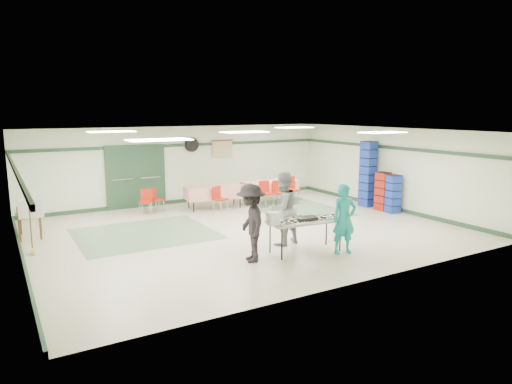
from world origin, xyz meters
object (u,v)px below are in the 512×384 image
dining_table_a (270,186)px  broom (30,222)px  chair_b (266,191)px  office_printer (31,208)px  chair_a (278,190)px  crate_stack_red (383,191)px  chair_c (291,187)px  crate_stack_blue_b (368,174)px  serving_table (306,222)px  chair_d (219,196)px  volunteer_teal (344,219)px  dining_table_b (214,192)px  printer_table (29,213)px  volunteer_grey (283,209)px  volunteer_dark (251,223)px  crate_stack_blue_a (393,194)px  chair_loose_b (146,199)px  chair_loose_a (155,197)px

dining_table_a → broom: size_ratio=1.36×
chair_b → office_printer: 7.40m
chair_b → chair_a: bearing=-2.4°
crate_stack_red → chair_c: bearing=128.6°
dining_table_a → office_printer: (-7.83, -1.77, 0.39)m
chair_b → crate_stack_blue_b: 3.53m
serving_table → chair_d: chair_d is taller
chair_a → office_printer: bearing=-173.5°
volunteer_teal → chair_d: size_ratio=1.92×
dining_table_b → printer_table: bearing=-164.2°
volunteer_teal → crate_stack_blue_b: bearing=52.3°
dining_table_a → volunteer_grey: bearing=-119.6°
chair_c → dining_table_b: bearing=173.4°
dining_table_a → serving_table: bearing=-115.0°
serving_table → chair_c: bearing=64.3°
broom → chair_a: bearing=-0.0°
serving_table → volunteer_dark: volunteer_dark is taller
chair_a → crate_stack_blue_a: (2.49, -2.91, 0.10)m
volunteer_dark → broom: volunteer_dark is taller
volunteer_teal → office_printer: volunteer_teal is taller
chair_c → chair_d: 2.82m
serving_table → chair_c: chair_c is taller
chair_loose_b → crate_stack_red: (6.92, -3.29, 0.14)m
printer_table → chair_c: bearing=6.5°
volunteer_teal → volunteer_dark: bearing=176.1°
chair_d → crate_stack_blue_b: crate_stack_blue_b is taller
volunteer_grey → chair_d: size_ratio=2.14×
serving_table → printer_table: size_ratio=1.90×
volunteer_teal → broom: (-6.20, 3.56, -0.05)m
dining_table_b → printer_table: 5.68m
chair_loose_b → serving_table: bearing=-40.9°
office_printer → chair_d: bearing=18.8°
printer_table → crate_stack_blue_a: bearing=-9.8°
serving_table → volunteer_grey: (-0.11, 0.79, 0.18)m
volunteer_dark → chair_loose_b: 5.66m
chair_b → chair_loose_a: size_ratio=1.11×
serving_table → crate_stack_blue_a: crate_stack_blue_a is taller
chair_a → chair_b: (-0.52, 0.00, 0.02)m
chair_c → serving_table: bearing=-116.0°
volunteer_grey → crate_stack_blue_a: (5.00, 1.15, -0.28)m
crate_stack_red → broom: 10.40m
office_printer → broom: (-0.08, -0.60, -0.20)m
volunteer_grey → chair_a: bearing=-133.4°
chair_loose_a → crate_stack_blue_a: 7.66m
dining_table_a → crate_stack_blue_b: crate_stack_blue_b is taller
dining_table_b → chair_loose_a: chair_loose_a is taller
volunteer_teal → volunteer_dark: volunteer_dark is taller
chair_a → printer_table: 7.81m
dining_table_b → office_printer: bearing=-154.8°
volunteer_dark → chair_b: 5.81m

